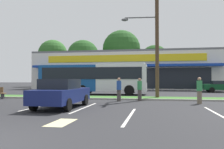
% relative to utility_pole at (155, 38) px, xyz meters
% --- Properties ---
extents(grass_median, '(56.00, 2.20, 0.12)m').
position_rel_utility_pole_xyz_m(grass_median, '(-4.19, -0.28, -4.86)').
color(grass_median, '#386B28').
rests_on(grass_median, ground_plane).
extents(curb_lip, '(56.00, 0.24, 0.12)m').
position_rel_utility_pole_xyz_m(curb_lip, '(-4.19, -1.50, -4.86)').
color(curb_lip, '#99968C').
rests_on(curb_lip, ground_plane).
extents(parking_stripe_0, '(0.12, 4.80, 0.01)m').
position_rel_utility_pole_xyz_m(parking_stripe_0, '(-6.54, -6.41, -4.91)').
color(parking_stripe_0, silver).
rests_on(parking_stripe_0, ground_plane).
extents(parking_stripe_1, '(0.12, 4.80, 0.01)m').
position_rel_utility_pole_xyz_m(parking_stripe_1, '(-3.83, -6.78, -4.91)').
color(parking_stripe_1, silver).
rests_on(parking_stripe_1, ground_plane).
extents(parking_stripe_2, '(0.12, 4.80, 0.01)m').
position_rel_utility_pole_xyz_m(parking_stripe_2, '(-1.09, -9.27, -4.91)').
color(parking_stripe_2, silver).
rests_on(parking_stripe_2, ground_plane).
extents(parking_stripe_3, '(0.12, 4.80, 0.01)m').
position_rel_utility_pole_xyz_m(parking_stripe_3, '(2.69, -7.77, -4.91)').
color(parking_stripe_3, silver).
rests_on(parking_stripe_3, ground_plane).
extents(lot_arrow, '(0.70, 1.60, 0.01)m').
position_rel_utility_pole_xyz_m(lot_arrow, '(-3.33, -11.21, -4.91)').
color(lot_arrow, beige).
rests_on(lot_arrow, ground_plane).
extents(storefront_building, '(29.90, 14.73, 6.11)m').
position_rel_utility_pole_xyz_m(storefront_building, '(-4.73, 22.41, -1.86)').
color(storefront_building, silver).
rests_on(storefront_building, ground_plane).
extents(tree_far_left, '(6.53, 6.53, 10.57)m').
position_rel_utility_pole_xyz_m(tree_far_left, '(-22.71, 30.47, 2.37)').
color(tree_far_left, '#473323').
rests_on(tree_far_left, ground_plane).
extents(tree_left, '(6.67, 6.67, 9.84)m').
position_rel_utility_pole_xyz_m(tree_left, '(-14.76, 27.83, 1.58)').
color(tree_left, '#473323').
rests_on(tree_left, ground_plane).
extents(tree_mid_left, '(8.35, 8.35, 12.52)m').
position_rel_utility_pole_xyz_m(tree_mid_left, '(-7.25, 32.21, 3.42)').
color(tree_mid_left, '#473323').
rests_on(tree_mid_left, ground_plane).
extents(tree_mid, '(6.00, 6.00, 9.02)m').
position_rel_utility_pole_xyz_m(tree_mid, '(-0.03, 32.05, 1.10)').
color(tree_mid, '#473323').
rests_on(tree_mid, ground_plane).
extents(utility_pole, '(3.04, 2.40, 9.15)m').
position_rel_utility_pole_xyz_m(utility_pole, '(0.00, 0.00, 0.00)').
color(utility_pole, '#4C3826').
rests_on(utility_pole, ground_plane).
extents(city_bus, '(11.27, 2.76, 3.25)m').
position_rel_utility_pole_xyz_m(city_bus, '(-6.41, 4.81, -3.15)').
color(city_bus, '#144793').
rests_on(city_bus, ground_plane).
extents(car_0, '(4.69, 1.98, 1.41)m').
position_rel_utility_pole_xyz_m(car_0, '(8.02, 11.05, -4.17)').
color(car_0, '#0C3F1E').
rests_on(car_0, ground_plane).
extents(car_1, '(4.32, 1.94, 1.42)m').
position_rel_utility_pole_xyz_m(car_1, '(-12.60, 10.90, -4.18)').
color(car_1, black).
rests_on(car_1, ground_plane).
extents(car_3, '(1.99, 4.58, 1.56)m').
position_rel_utility_pole_xyz_m(car_3, '(-5.04, -7.07, -4.12)').
color(car_3, navy).
rests_on(car_3, ground_plane).
extents(pedestrian_near_bench, '(0.34, 0.34, 1.68)m').
position_rel_utility_pole_xyz_m(pedestrian_near_bench, '(-2.55, -2.67, -4.07)').
color(pedestrian_near_bench, '#47423D').
rests_on(pedestrian_near_bench, ground_plane).
extents(pedestrian_by_pole, '(0.33, 0.33, 1.65)m').
position_rel_utility_pole_xyz_m(pedestrian_by_pole, '(-1.13, -2.00, -4.08)').
color(pedestrian_by_pole, '#47423D').
rests_on(pedestrian_by_pole, ground_plane).
extents(pedestrian_mid, '(0.34, 0.34, 1.69)m').
position_rel_utility_pole_xyz_m(pedestrian_mid, '(2.74, -3.54, -4.07)').
color(pedestrian_mid, '#726651').
rests_on(pedestrian_mid, ground_plane).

